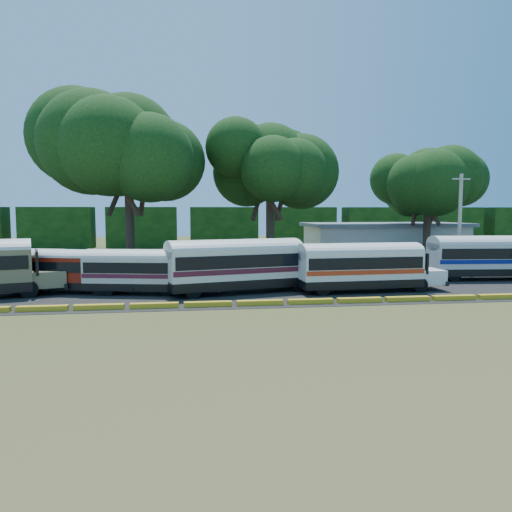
{
  "coord_description": "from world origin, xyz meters",
  "views": [
    {
      "loc": [
        -5.71,
        -27.13,
        5.46
      ],
      "look_at": [
        -1.02,
        6.0,
        2.41
      ],
      "focal_mm": 35.0,
      "sensor_mm": 36.0,
      "label": 1
    }
  ],
  "objects": [
    {
      "name": "ground",
      "position": [
        0.0,
        0.0,
        0.0
      ],
      "size": [
        160.0,
        160.0,
        0.0
      ],
      "primitive_type": "plane",
      "color": "#334B19",
      "rests_on": "ground"
    },
    {
      "name": "asphalt_strip",
      "position": [
        1.0,
        12.0,
        0.01
      ],
      "size": [
        64.0,
        24.0,
        0.02
      ],
      "primitive_type": "cube",
      "color": "black",
      "rests_on": "ground"
    },
    {
      "name": "curb",
      "position": [
        -0.0,
        1.0,
        0.15
      ],
      "size": [
        53.7,
        0.45,
        0.3
      ],
      "color": "gold",
      "rests_on": "ground"
    },
    {
      "name": "terminal_building",
      "position": [
        18.0,
        30.0,
        2.03
      ],
      "size": [
        19.0,
        9.0,
        4.0
      ],
      "color": "silver",
      "rests_on": "ground"
    },
    {
      "name": "treeline_backdrop",
      "position": [
        0.0,
        48.0,
        3.0
      ],
      "size": [
        130.0,
        4.0,
        6.0
      ],
      "color": "black",
      "rests_on": "ground"
    },
    {
      "name": "bus_red",
      "position": [
        -13.56,
        7.37,
        1.67
      ],
      "size": [
        9.12,
        4.61,
        2.92
      ],
      "rotation": [
        0.0,
        0.0,
        -0.29
      ],
      "color": "black",
      "rests_on": "ground"
    },
    {
      "name": "bus_cream_west",
      "position": [
        -8.35,
        5.96,
        1.67
      ],
      "size": [
        9.26,
        4.09,
        2.96
      ],
      "rotation": [
        0.0,
        0.0,
        -0.22
      ],
      "color": "black",
      "rests_on": "ground"
    },
    {
      "name": "bus_cream_east",
      "position": [
        -2.3,
        5.6,
        2.03
      ],
      "size": [
        11.24,
        5.21,
        3.59
      ],
      "rotation": [
        0.0,
        0.0,
        0.24
      ],
      "color": "black",
      "rests_on": "ground"
    },
    {
      "name": "bus_white_red",
      "position": [
        6.06,
        4.88,
        1.87
      ],
      "size": [
        10.2,
        3.04,
        3.31
      ],
      "rotation": [
        0.0,
        0.0,
        0.05
      ],
      "color": "black",
      "rests_on": "ground"
    },
    {
      "name": "bus_white_blue",
      "position": [
        18.08,
        9.24,
        1.98
      ],
      "size": [
        10.82,
        3.46,
        3.5
      ],
      "rotation": [
        0.0,
        0.0,
        -0.08
      ],
      "color": "black",
      "rests_on": "ground"
    },
    {
      "name": "tree_west",
      "position": [
        -10.57,
        17.99,
        11.17
      ],
      "size": [
        11.9,
        11.9,
        15.57
      ],
      "color": "#322219",
      "rests_on": "ground"
    },
    {
      "name": "tree_center",
      "position": [
        2.34,
        20.1,
        10.12
      ],
      "size": [
        9.68,
        9.68,
        13.73
      ],
      "color": "#322219",
      "rests_on": "ground"
    },
    {
      "name": "tree_east",
      "position": [
        20.45,
        24.27,
        8.75
      ],
      "size": [
        9.35,
        9.35,
        12.22
      ],
      "color": "#322219",
      "rests_on": "ground"
    },
    {
      "name": "utility_pole",
      "position": [
        17.51,
        12.65,
        4.4
      ],
      "size": [
        1.6,
        0.3,
        8.58
      ],
      "color": "gray",
      "rests_on": "ground"
    }
  ]
}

